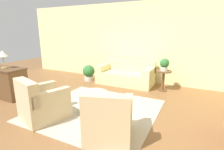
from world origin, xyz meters
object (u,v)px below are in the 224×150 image
Objects in this scene: ottoman_table at (94,99)px; potted_plant_floor at (89,72)px; dresser at (7,82)px; table_lamp at (3,55)px; side_table at (163,77)px; couch at (126,75)px; armchair_left at (42,104)px; armchair_right at (109,121)px; potted_plant_on_side_table at (164,64)px.

potted_plant_floor reaches higher than ottoman_table.
ottoman_table is 1.11× the size of potted_plant_floor.
table_lamp is at bearing 172.87° from dresser.
side_table is at bearing 33.00° from dresser.
dresser is (-2.50, -2.65, 0.13)m from couch.
dresser reaches higher than potted_plant_floor.
armchair_right is (1.58, 0.00, 0.00)m from armchair_left.
armchair_right is 2.13× the size of table_lamp.
armchair_right is 3.05m from potted_plant_on_side_table.
ottoman_table is 1.70× the size of potted_plant_on_side_table.
armchair_right reaches higher than ottoman_table.
ottoman_table is (0.18, -2.37, -0.00)m from couch.
table_lamp is (-3.82, -2.48, 0.36)m from potted_plant_on_side_table.
ottoman_table is at bearing -85.72° from couch.
table_lamp is (-3.47, 0.51, 0.85)m from armchair_right.
couch is 2.98× the size of ottoman_table.
armchair_right is at bearing -72.81° from couch.
potted_plant_on_side_table is 2.76m from potted_plant_floor.
armchair_left reaches higher than potted_plant_floor.
potted_plant_floor is (-0.78, 2.92, -0.04)m from armchair_left.
couch is 1.41m from potted_plant_floor.
couch is 1.73× the size of dresser.
armchair_left is at bearing -75.04° from potted_plant_floor.
dresser is at bearing -147.00° from potted_plant_on_side_table.
potted_plant_on_side_table reaches higher than armchair_right.
couch is 3.30m from armchair_right.
dresser reaches higher than side_table.
potted_plant_on_side_table is at bearing 62.54° from ottoman_table.
ottoman_table is at bearing 45.04° from armchair_left.
table_lamp reaches higher than armchair_left.
potted_plant_floor is 1.20× the size of table_lamp.
potted_plant_on_side_table is (1.93, 2.99, 0.49)m from armchair_left.
ottoman_table is at bearing -53.78° from potted_plant_floor.
couch is 1.44m from potted_plant_on_side_table.
potted_plant_on_side_table reaches higher than armchair_left.
armchair_left is 0.93× the size of dresser.
ottoman_table is 2.54m from potted_plant_on_side_table.
dresser is at bearing -147.00° from side_table.
armchair_right is 1.12m from ottoman_table.
side_table is 1.31× the size of table_lamp.
armchair_right is 3.01m from side_table.
couch is at bearing 46.68° from table_lamp.
armchair_right is at bearing -8.31° from dresser.
couch is 3.75m from table_lamp.
dresser is (-1.89, 0.51, 0.08)m from armchair_left.
table_lamp reaches higher than side_table.
potted_plant_floor is at bearing 65.29° from table_lamp.
table_lamp is (-2.50, -2.65, 0.90)m from couch.
ottoman_table is (-0.80, 0.78, -0.05)m from armchair_right.
armchair_right is at bearing -96.61° from potted_plant_on_side_table.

